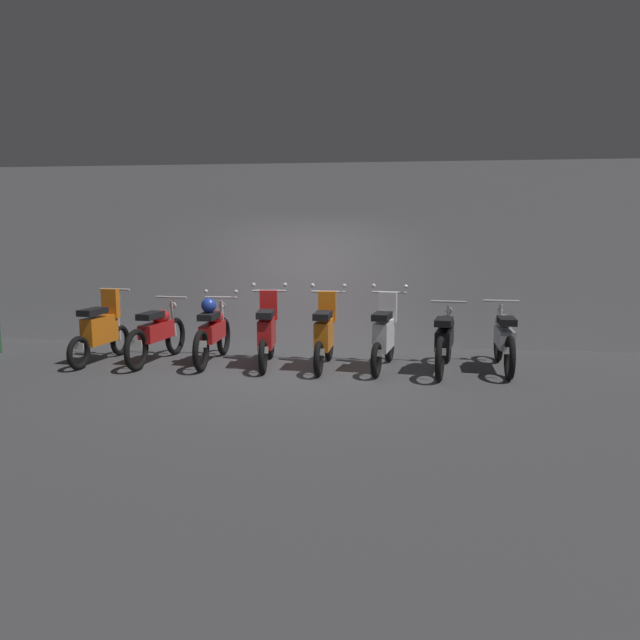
{
  "coord_description": "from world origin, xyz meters",
  "views": [
    {
      "loc": [
        1.49,
        -8.84,
        2.1
      ],
      "look_at": [
        0.39,
        0.35,
        0.75
      ],
      "focal_mm": 33.61,
      "sensor_mm": 36.0,
      "label": 1
    }
  ],
  "objects_px": {
    "motorbike_slot_1": "(157,332)",
    "motorbike_slot_2": "(213,331)",
    "motorbike_slot_5": "(384,335)",
    "motorbike_slot_7": "(504,338)",
    "motorbike_slot_6": "(445,340)",
    "motorbike_slot_0": "(101,330)",
    "motorbike_slot_4": "(325,334)",
    "motorbike_slot_3": "(267,333)"
  },
  "relations": [
    {
      "from": "motorbike_slot_1",
      "to": "motorbike_slot_2",
      "type": "bearing_deg",
      "value": 3.33
    },
    {
      "from": "motorbike_slot_0",
      "to": "motorbike_slot_5",
      "type": "bearing_deg",
      "value": 0.31
    },
    {
      "from": "motorbike_slot_2",
      "to": "motorbike_slot_4",
      "type": "bearing_deg",
      "value": -4.46
    },
    {
      "from": "motorbike_slot_2",
      "to": "motorbike_slot_0",
      "type": "bearing_deg",
      "value": -175.29
    },
    {
      "from": "motorbike_slot_5",
      "to": "motorbike_slot_1",
      "type": "bearing_deg",
      "value": 178.86
    },
    {
      "from": "motorbike_slot_6",
      "to": "motorbike_slot_7",
      "type": "xyz_separation_m",
      "value": [
        0.92,
        0.21,
        0.0
      ]
    },
    {
      "from": "motorbike_slot_5",
      "to": "motorbike_slot_6",
      "type": "bearing_deg",
      "value": -3.04
    },
    {
      "from": "motorbike_slot_6",
      "to": "motorbike_slot_7",
      "type": "bearing_deg",
      "value": 12.74
    },
    {
      "from": "motorbike_slot_1",
      "to": "motorbike_slot_2",
      "type": "xyz_separation_m",
      "value": [
        0.92,
        0.05,
        0.04
      ]
    },
    {
      "from": "motorbike_slot_1",
      "to": "motorbike_slot_4",
      "type": "relative_size",
      "value": 1.16
    },
    {
      "from": "motorbike_slot_2",
      "to": "motorbike_slot_7",
      "type": "xyz_separation_m",
      "value": [
        4.61,
        0.03,
        -0.04
      ]
    },
    {
      "from": "motorbike_slot_0",
      "to": "motorbike_slot_2",
      "type": "distance_m",
      "value": 1.84
    },
    {
      "from": "motorbike_slot_5",
      "to": "motorbike_slot_6",
      "type": "relative_size",
      "value": 0.86
    },
    {
      "from": "motorbike_slot_5",
      "to": "motorbike_slot_6",
      "type": "distance_m",
      "value": 0.92
    },
    {
      "from": "motorbike_slot_1",
      "to": "motorbike_slot_2",
      "type": "height_order",
      "value": "motorbike_slot_2"
    },
    {
      "from": "motorbike_slot_0",
      "to": "motorbike_slot_1",
      "type": "relative_size",
      "value": 0.86
    },
    {
      "from": "motorbike_slot_1",
      "to": "motorbike_slot_5",
      "type": "height_order",
      "value": "motorbike_slot_5"
    },
    {
      "from": "motorbike_slot_1",
      "to": "motorbike_slot_6",
      "type": "height_order",
      "value": "same"
    },
    {
      "from": "motorbike_slot_1",
      "to": "motorbike_slot_4",
      "type": "bearing_deg",
      "value": -1.87
    },
    {
      "from": "motorbike_slot_4",
      "to": "motorbike_slot_5",
      "type": "relative_size",
      "value": 1.01
    },
    {
      "from": "motorbike_slot_1",
      "to": "motorbike_slot_5",
      "type": "relative_size",
      "value": 1.17
    },
    {
      "from": "motorbike_slot_0",
      "to": "motorbike_slot_2",
      "type": "height_order",
      "value": "motorbike_slot_0"
    },
    {
      "from": "motorbike_slot_2",
      "to": "motorbike_slot_1",
      "type": "bearing_deg",
      "value": -176.67
    },
    {
      "from": "motorbike_slot_1",
      "to": "motorbike_slot_6",
      "type": "xyz_separation_m",
      "value": [
        4.61,
        -0.12,
        0.0
      ]
    },
    {
      "from": "motorbike_slot_0",
      "to": "motorbike_slot_3",
      "type": "xyz_separation_m",
      "value": [
        2.75,
        0.05,
        0.0
      ]
    },
    {
      "from": "motorbike_slot_6",
      "to": "motorbike_slot_3",
      "type": "bearing_deg",
      "value": 178.46
    },
    {
      "from": "motorbike_slot_0",
      "to": "motorbike_slot_7",
      "type": "xyz_separation_m",
      "value": [
        6.44,
        0.18,
        -0.03
      ]
    },
    {
      "from": "motorbike_slot_7",
      "to": "motorbike_slot_6",
      "type": "bearing_deg",
      "value": -167.26
    },
    {
      "from": "motorbike_slot_0",
      "to": "motorbike_slot_1",
      "type": "height_order",
      "value": "motorbike_slot_0"
    },
    {
      "from": "motorbike_slot_0",
      "to": "motorbike_slot_6",
      "type": "bearing_deg",
      "value": -0.25
    },
    {
      "from": "motorbike_slot_0",
      "to": "motorbike_slot_5",
      "type": "relative_size",
      "value": 1.0
    },
    {
      "from": "motorbike_slot_2",
      "to": "motorbike_slot_4",
      "type": "distance_m",
      "value": 1.85
    },
    {
      "from": "motorbike_slot_7",
      "to": "motorbike_slot_5",
      "type": "bearing_deg",
      "value": -175.06
    },
    {
      "from": "motorbike_slot_2",
      "to": "motorbike_slot_7",
      "type": "height_order",
      "value": "motorbike_slot_2"
    },
    {
      "from": "motorbike_slot_5",
      "to": "motorbike_slot_7",
      "type": "bearing_deg",
      "value": 4.94
    },
    {
      "from": "motorbike_slot_1",
      "to": "motorbike_slot_2",
      "type": "relative_size",
      "value": 1.0
    },
    {
      "from": "motorbike_slot_5",
      "to": "motorbike_slot_0",
      "type": "bearing_deg",
      "value": -179.69
    },
    {
      "from": "motorbike_slot_6",
      "to": "motorbike_slot_7",
      "type": "relative_size",
      "value": 0.99
    },
    {
      "from": "motorbike_slot_4",
      "to": "motorbike_slot_5",
      "type": "xyz_separation_m",
      "value": [
        0.93,
        0.02,
        0.0
      ]
    },
    {
      "from": "motorbike_slot_1",
      "to": "motorbike_slot_2",
      "type": "distance_m",
      "value": 0.92
    },
    {
      "from": "motorbike_slot_1",
      "to": "motorbike_slot_6",
      "type": "bearing_deg",
      "value": -1.52
    },
    {
      "from": "motorbike_slot_1",
      "to": "motorbike_slot_5",
      "type": "xyz_separation_m",
      "value": [
        3.69,
        -0.07,
        0.04
      ]
    }
  ]
}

